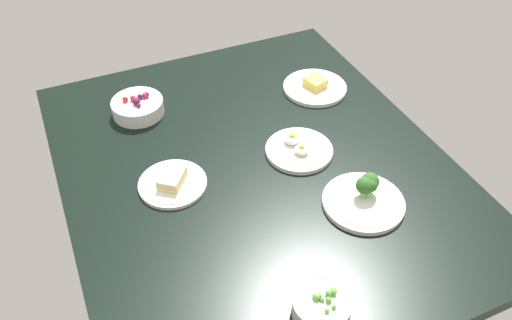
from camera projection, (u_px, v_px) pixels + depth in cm
name	position (u px, v px, depth cm)	size (l,w,h in cm)	color
dining_table	(256.00, 170.00, 156.43)	(131.19, 109.11, 4.00)	black
plate_cheese	(315.00, 87.00, 182.95)	(21.94, 21.94, 4.33)	white
bowl_berries	(138.00, 106.00, 171.69)	(16.89, 16.89, 6.82)	white
plate_sandwich	(172.00, 182.00, 148.09)	(19.33, 19.33, 4.33)	white
bowl_peas	(322.00, 306.00, 117.14)	(13.55, 13.55, 6.27)	white
plate_eggs	(298.00, 148.00, 158.87)	(20.32, 20.32, 4.89)	white
plate_broccoli	(365.00, 198.00, 142.54)	(22.30, 22.30, 8.09)	white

